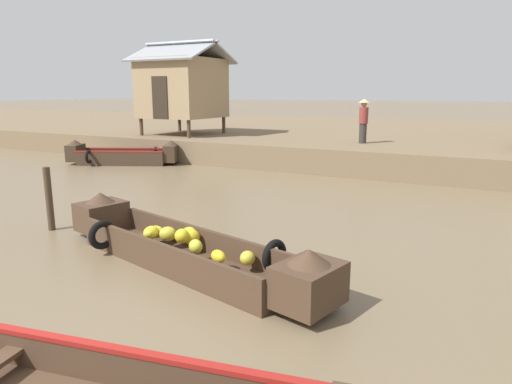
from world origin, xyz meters
The scene contains 7 objects.
ground_plane centered at (0.00, 10.00, 0.00)m, with size 300.00×300.00×0.00m, color #726047.
riverbank_strip centered at (0.00, 23.55, 0.46)m, with size 160.00×20.00×0.91m, color #756047.
banana_boat centered at (-0.79, 4.61, 0.31)m, with size 5.77×2.25×0.87m.
cargo_boat_upstream centered at (-9.53, 12.45, 0.34)m, with size 4.34×2.71×0.97m.
stilt_house_left centered at (-9.27, 16.15, 3.06)m, with size 3.71×3.70×4.12m.
vendor_person centered at (-0.90, 16.15, 1.84)m, with size 0.44×0.44×1.66m.
mooring_post centered at (-4.41, 4.95, 0.66)m, with size 0.14×0.14×1.33m, color #423323.
Camera 1 is at (3.61, -1.17, 2.80)m, focal length 32.11 mm.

